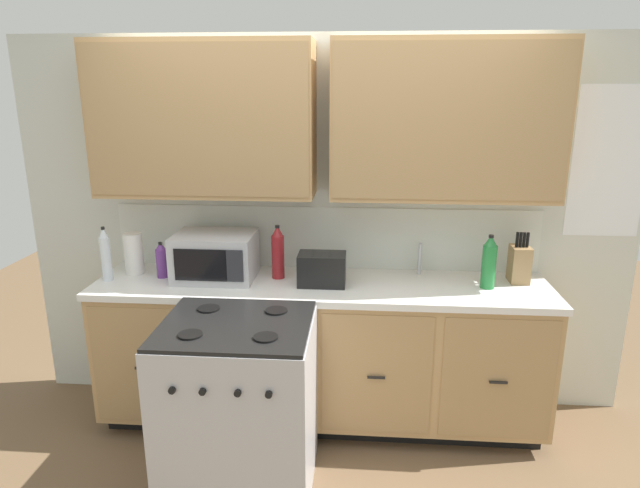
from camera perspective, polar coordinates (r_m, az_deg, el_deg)
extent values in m
plane|color=brown|center=(3.51, -0.31, -20.24)|extent=(8.00, 8.00, 0.00)
cube|color=silver|center=(3.57, 0.50, 1.60)|extent=(3.90, 0.05, 2.38)
cube|color=silver|center=(3.56, 0.47, 0.65)|extent=(2.70, 0.01, 0.40)
cube|color=tan|center=(3.40, -11.85, 12.38)|extent=(1.30, 0.34, 0.89)
cube|color=#A58052|center=(3.23, -12.72, 12.17)|extent=(1.27, 0.01, 0.84)
cube|color=tan|center=(3.30, 12.79, 12.23)|extent=(1.30, 0.34, 0.89)
cube|color=#A58052|center=(3.12, 13.23, 12.03)|extent=(1.27, 0.01, 0.84)
cube|color=white|center=(3.75, 27.60, 7.44)|extent=(0.44, 0.01, 0.90)
cube|color=black|center=(3.76, 0.13, -16.67)|extent=(2.64, 0.48, 0.10)
cube|color=tan|center=(3.51, 0.09, -10.74)|extent=(2.70, 0.60, 0.80)
cube|color=#A88354|center=(3.47, -17.62, -11.90)|extent=(0.62, 0.01, 0.73)
cube|color=black|center=(3.46, -17.70, -12.08)|extent=(0.10, 0.01, 0.01)
cube|color=#A88354|center=(3.28, -6.36, -12.84)|extent=(0.62, 0.01, 0.73)
cube|color=black|center=(3.28, -6.40, -13.03)|extent=(0.10, 0.01, 0.01)
cube|color=#A88354|center=(3.23, 5.79, -13.30)|extent=(0.62, 0.01, 0.73)
cube|color=black|center=(3.22, 5.80, -13.50)|extent=(0.10, 0.01, 0.01)
cube|color=#A88354|center=(3.32, 17.82, -13.20)|extent=(0.62, 0.01, 0.73)
cube|color=black|center=(3.31, 17.87, -13.39)|extent=(0.10, 0.01, 0.01)
cube|color=white|center=(3.34, 0.10, -4.32)|extent=(2.73, 0.63, 0.04)
cube|color=#A8AAAF|center=(3.38, 10.38, -4.27)|extent=(0.56, 0.38, 0.02)
cube|color=#B7B7BC|center=(3.04, -8.29, -16.34)|extent=(0.76, 0.66, 0.92)
cube|color=black|center=(2.82, -8.67, -8.21)|extent=(0.74, 0.65, 0.02)
cylinder|color=black|center=(2.72, -13.20, -9.07)|extent=(0.12, 0.12, 0.01)
cylinder|color=black|center=(2.63, -5.60, -9.53)|extent=(0.12, 0.12, 0.01)
cylinder|color=black|center=(3.00, -11.37, -6.54)|extent=(0.12, 0.12, 0.01)
cylinder|color=black|center=(2.92, -4.51, -6.86)|extent=(0.12, 0.12, 0.01)
cylinder|color=black|center=(2.66, -14.98, -14.34)|extent=(0.03, 0.02, 0.03)
cylinder|color=black|center=(2.62, -11.99, -14.63)|extent=(0.03, 0.02, 0.03)
cylinder|color=black|center=(2.58, -8.47, -14.93)|extent=(0.03, 0.02, 0.03)
cylinder|color=black|center=(2.56, -5.30, -15.16)|extent=(0.03, 0.02, 0.03)
cube|color=#B7B7BC|center=(3.44, -10.71, -1.22)|extent=(0.48, 0.36, 0.28)
cube|color=black|center=(3.28, -12.21, -2.14)|extent=(0.31, 0.01, 0.19)
cube|color=#28282D|center=(3.23, -8.75, -2.25)|extent=(0.10, 0.01, 0.19)
cube|color=black|center=(3.28, 0.20, -2.61)|extent=(0.28, 0.18, 0.19)
cube|color=black|center=(3.25, -0.68, -1.07)|extent=(0.02, 0.13, 0.01)
cube|color=black|center=(3.25, 1.08, -1.11)|extent=(0.02, 0.13, 0.01)
cube|color=#9C794E|center=(3.53, 19.80, -1.98)|extent=(0.11, 0.14, 0.22)
cylinder|color=black|center=(3.47, 19.60, 0.42)|extent=(0.02, 0.02, 0.09)
cylinder|color=black|center=(3.47, 19.92, 0.41)|extent=(0.02, 0.02, 0.09)
cylinder|color=black|center=(3.48, 20.24, 0.41)|extent=(0.02, 0.02, 0.09)
cylinder|color=black|center=(3.48, 20.56, 0.40)|extent=(0.02, 0.02, 0.09)
cylinder|color=#B2B5BA|center=(3.51, 10.19, -1.50)|extent=(0.02, 0.02, 0.20)
cylinder|color=white|center=(3.66, -18.60, -0.92)|extent=(0.12, 0.12, 0.26)
cylinder|color=maroon|center=(3.39, -4.34, -1.34)|extent=(0.08, 0.08, 0.27)
cone|color=maroon|center=(3.35, -4.40, 1.38)|extent=(0.07, 0.07, 0.07)
cylinder|color=black|center=(3.34, -4.41, 1.80)|extent=(0.03, 0.03, 0.02)
cylinder|color=#663384|center=(3.54, -15.95, -1.92)|extent=(0.07, 0.07, 0.18)
cone|color=#663384|center=(3.51, -16.08, -0.18)|extent=(0.06, 0.06, 0.04)
cylinder|color=black|center=(3.51, -16.10, 0.05)|extent=(0.02, 0.02, 0.02)
cylinder|color=#237A38|center=(3.36, 16.94, -2.26)|extent=(0.08, 0.08, 0.26)
cone|color=#237A38|center=(3.32, 17.16, 0.36)|extent=(0.07, 0.07, 0.06)
cylinder|color=black|center=(3.31, 17.19, 0.76)|extent=(0.03, 0.03, 0.02)
cylinder|color=silver|center=(3.58, -21.12, -1.46)|extent=(0.06, 0.06, 0.27)
cone|color=silver|center=(3.54, -21.39, 1.13)|extent=(0.05, 0.05, 0.07)
cylinder|color=black|center=(3.53, -21.43, 1.53)|extent=(0.02, 0.02, 0.02)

